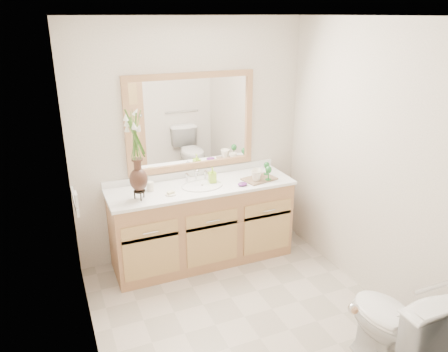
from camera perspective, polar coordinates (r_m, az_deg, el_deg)
name	(u,v)px	position (r m, az deg, el deg)	size (l,w,h in m)	color
floor	(244,317)	(3.90, 2.68, -17.87)	(2.60, 2.60, 0.00)	beige
ceiling	(250,16)	(3.05, 3.47, 20.15)	(2.40, 2.60, 0.02)	white
wall_back	(191,142)	(4.43, -4.33, 4.50)	(2.40, 0.02, 2.40)	white
wall_front	(361,275)	(2.32, 17.47, -12.23)	(2.40, 0.02, 2.40)	white
wall_left	(81,212)	(3.00, -18.13, -4.50)	(0.02, 2.60, 2.40)	white
wall_right	(374,165)	(3.94, 18.96, 1.34)	(0.02, 2.60, 2.40)	white
vanity	(202,224)	(4.47, -2.86, -6.34)	(1.80, 0.55, 0.80)	#AF7C55
counter	(201,187)	(4.30, -2.96, -1.40)	(1.84, 0.57, 0.03)	white
sink	(202,191)	(4.30, -2.87, -1.96)	(0.38, 0.34, 0.23)	white
mirror	(191,122)	(4.36, -4.30, 7.02)	(1.32, 0.04, 0.97)	white
switch_plate	(76,199)	(3.79, -18.74, -2.92)	(0.02, 0.12, 0.12)	white
door	(305,322)	(2.29, 10.57, -18.22)	(0.80, 0.03, 2.00)	#AF7C55
toilet	(393,327)	(3.42, 21.18, -17.91)	(0.42, 0.75, 0.74)	white
flower_vase	(136,142)	(3.87, -11.44, 4.39)	(0.19, 0.19, 0.79)	black
tumbler	(150,186)	(4.20, -9.62, -1.35)	(0.07, 0.07, 0.09)	white
soap_dish	(171,194)	(4.09, -6.97, -2.31)	(0.11, 0.11, 0.03)	white
soap_bottle	(212,176)	(4.34, -1.53, 0.04)	(0.06, 0.06, 0.14)	#A6DF34
purple_dish	(243,184)	(4.27, 2.43, -1.06)	(0.10, 0.08, 0.03)	#622672
tray	(259,179)	(4.44, 4.63, -0.38)	(0.32, 0.22, 0.02)	brown
mug_left	(256,175)	(4.36, 4.24, 0.09)	(0.11, 0.10, 0.11)	white
mug_right	(257,172)	(4.47, 4.30, 0.46)	(0.09, 0.08, 0.09)	white
goblet_front	(269,171)	(4.37, 5.84, 0.71)	(0.06, 0.06, 0.14)	#256F30
goblet_back	(267,166)	(4.53, 5.59, 1.31)	(0.06, 0.06, 0.13)	#256F30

